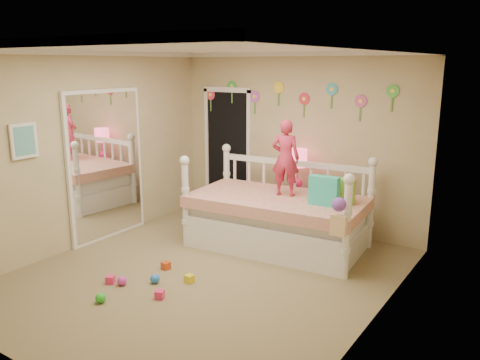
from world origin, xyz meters
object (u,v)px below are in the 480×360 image
Objects in this scene: daybed at (278,201)px; child at (285,158)px; nightstand at (296,210)px; table_lamp at (298,163)px.

child is at bearing 53.34° from daybed.
nightstand is (-0.14, 0.63, -0.90)m from child.
daybed is 0.79m from nightstand.
table_lamp is at bearing -93.83° from child.
nightstand is at bearing -93.83° from child.
daybed is 0.83m from table_lamp.
child reaches higher than daybed.
child reaches higher than table_lamp.
table_lamp is (-0.08, 0.72, 0.40)m from daybed.
child is 1.60× the size of nightstand.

